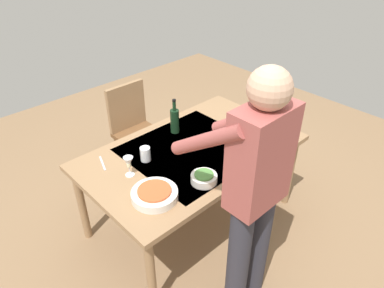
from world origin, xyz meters
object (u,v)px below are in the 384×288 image
Objects in this scene: dinner_plate_near at (260,145)px; serving_bowl_pasta at (155,194)px; water_cup_near_left at (145,154)px; person_server at (254,188)px; chair_near at (134,125)px; dining_table at (192,156)px; wine_glass_left at (129,163)px; water_cup_near_right at (286,135)px; side_bowl_salad at (204,178)px; wine_bottle at (175,120)px.

serving_bowl_pasta is at bearing -5.15° from dinner_plate_near.
person_server is at bearing 96.08° from water_cup_near_left.
serving_bowl_pasta is at bearing 61.11° from chair_near.
chair_near is 3.96× the size of dinner_plate_near.
dining_table is 5.58× the size of serving_bowl_pasta.
water_cup_near_right is (-1.18, 0.47, -0.06)m from wine_glass_left.
chair_near is 1.28m from side_bowl_salad.
wine_bottle is 0.71m from dinner_plate_near.
chair_near is 0.68m from wine_bottle.
water_cup_near_left is 0.49m from side_bowl_salad.
water_cup_near_right is (-0.57, 0.69, -0.07)m from wine_bottle.
water_cup_near_right is 0.49× the size of side_bowl_salad.
dining_table is at bearing 158.90° from water_cup_near_left.
wine_bottle reaches higher than serving_bowl_pasta.
wine_bottle is 0.45m from water_cup_near_left.
wine_bottle is 0.82m from serving_bowl_pasta.
wine_bottle is 0.99× the size of serving_bowl_pasta.
water_cup_near_left is (0.41, 0.76, 0.25)m from chair_near.
dinner_plate_near is at bearing 174.85° from serving_bowl_pasta.
serving_bowl_pasta reaches higher than dining_table.
serving_bowl_pasta is at bearing -16.03° from side_bowl_salad.
wine_bottle is 3.38× the size of water_cup_near_right.
wine_bottle is 1.96× the size of wine_glass_left.
dining_table is 11.09× the size of wine_glass_left.
water_cup_near_right reaches higher than serving_bowl_pasta.
side_bowl_salad is at bearing -4.78° from water_cup_near_right.
serving_bowl_pasta is at bearing -8.09° from water_cup_near_right.
dinner_plate_near is (-0.34, 0.61, -0.10)m from wine_bottle.
wine_bottle is 0.69m from side_bowl_salad.
person_server is at bearing 22.04° from water_cup_near_right.
person_server reaches higher than water_cup_near_left.
wine_glass_left is at bearing 20.04° from wine_bottle.
water_cup_near_left is (0.34, -0.13, 0.12)m from dining_table.
chair_near reaches higher than dining_table.
person_server reaches higher than dining_table.
chair_near reaches higher than dinner_plate_near.
wine_glass_left is (0.28, -0.84, -0.13)m from person_server.
dining_table is at bearing 75.14° from wine_bottle.
water_cup_near_right is 0.38× the size of dinner_plate_near.
water_cup_near_left reaches higher than dinner_plate_near.
wine_bottle is 1.29× the size of dinner_plate_near.
water_cup_near_left is at bearing 20.22° from wine_bottle.
water_cup_near_right is (-0.58, 1.30, 0.24)m from chair_near.
serving_bowl_pasta is (0.63, 0.52, -0.08)m from wine_bottle.
water_cup_near_left is at bearing -73.86° from side_bowl_salad.
chair_near is 1.28m from dinner_plate_near.
chair_near reaches higher than water_cup_near_left.
person_server is 1.11m from wine_bottle.
wine_bottle is at bearing 90.38° from chair_near.
chair_near is at bearing -102.79° from side_bowl_salad.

